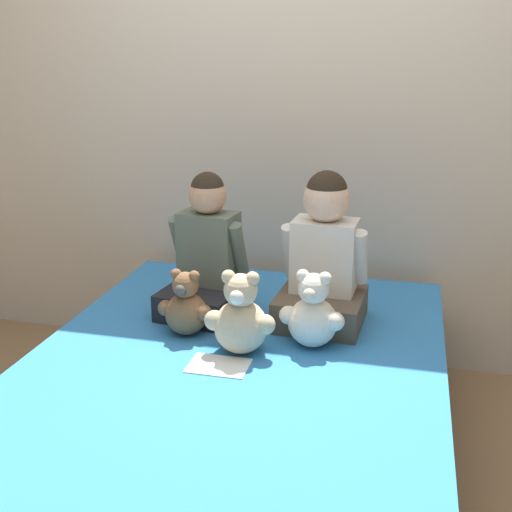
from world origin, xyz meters
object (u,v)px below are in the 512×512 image
(teddy_bear_held_by_right_child, at_px, (313,315))
(teddy_bear_between_children, at_px, (241,319))
(bed, at_px, (233,421))
(sign_card, at_px, (219,366))
(teddy_bear_held_by_left_child, at_px, (186,307))
(child_on_left, at_px, (207,257))
(child_on_right, at_px, (324,260))

(teddy_bear_held_by_right_child, height_order, teddy_bear_between_children, teddy_bear_between_children)
(bed, distance_m, sign_card, 0.25)
(sign_card, bearing_deg, bed, 49.92)
(bed, height_order, teddy_bear_held_by_left_child, teddy_bear_held_by_left_child)
(teddy_bear_held_by_left_child, bearing_deg, teddy_bear_held_by_right_child, 4.57)
(bed, xyz_separation_m, teddy_bear_held_by_left_child, (-0.23, 0.19, 0.35))
(child_on_left, distance_m, child_on_right, 0.49)
(child_on_left, xyz_separation_m, child_on_right, (0.48, -0.00, 0.03))
(teddy_bear_between_children, bearing_deg, child_on_right, 53.34)
(teddy_bear_held_by_left_child, height_order, sign_card, teddy_bear_held_by_left_child)
(bed, xyz_separation_m, child_on_left, (-0.23, 0.44, 0.47))
(bed, bearing_deg, teddy_bear_held_by_right_child, 38.31)
(teddy_bear_held_by_right_child, bearing_deg, teddy_bear_held_by_left_child, -172.66)
(teddy_bear_held_by_left_child, bearing_deg, bed, -35.53)
(child_on_left, xyz_separation_m, teddy_bear_held_by_left_child, (-0.00, -0.25, -0.12))
(teddy_bear_held_by_left_child, relative_size, teddy_bear_held_by_right_child, 0.89)
(child_on_left, height_order, teddy_bear_between_children, child_on_left)
(child_on_right, distance_m, teddy_bear_held_by_right_child, 0.28)
(bed, xyz_separation_m, teddy_bear_held_by_right_child, (0.25, 0.20, 0.36))
(teddy_bear_held_by_right_child, relative_size, teddy_bear_between_children, 0.94)
(child_on_left, bearing_deg, teddy_bear_between_children, -47.95)
(child_on_left, distance_m, teddy_bear_held_by_right_child, 0.55)
(bed, xyz_separation_m, sign_card, (-0.04, -0.04, 0.24))
(child_on_left, height_order, teddy_bear_held_by_right_child, child_on_left)
(child_on_right, height_order, teddy_bear_held_by_left_child, child_on_right)
(teddy_bear_held_by_right_child, xyz_separation_m, sign_card, (-0.29, -0.24, -0.12))
(child_on_right, distance_m, sign_card, 0.62)
(child_on_right, bearing_deg, teddy_bear_held_by_right_child, -87.22)
(child_on_right, relative_size, sign_card, 2.91)
(child_on_left, bearing_deg, teddy_bear_held_by_right_child, -18.50)
(teddy_bear_between_children, height_order, sign_card, teddy_bear_between_children)
(bed, bearing_deg, teddy_bear_held_by_left_child, 141.44)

